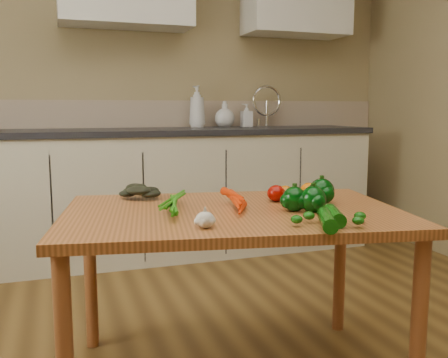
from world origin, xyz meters
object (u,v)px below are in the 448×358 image
pepper_a (294,199)px  tomato_a (276,193)px  leafy_greens (137,188)px  tomato_c (309,191)px  soap_bottle_a (197,107)px  garlic_bulb (205,220)px  soap_bottle_c (225,114)px  carrot_bunch (217,202)px  soap_bottle_b (247,115)px  zucchini_a (334,216)px  pepper_c (313,199)px  zucchini_b (327,220)px  table (233,229)px  pepper_b (321,192)px  tomato_b (285,192)px

pepper_a → tomato_a: (0.02, 0.19, -0.01)m
leafy_greens → tomato_c: (0.68, -0.23, -0.01)m
soap_bottle_a → garlic_bulb: bearing=61.6°
soap_bottle_c → pepper_a: soap_bottle_c is taller
carrot_bunch → tomato_a: bearing=25.9°
tomato_a → tomato_c: size_ratio=1.00×
soap_bottle_b → zucchini_a: (-0.55, -2.20, -0.30)m
tomato_a → garlic_bulb: bearing=-140.0°
pepper_c → zucchini_b: size_ratio=0.49×
soap_bottle_b → tomato_a: bearing=-15.1°
table → soap_bottle_b: (0.79, 1.89, 0.40)m
carrot_bunch → zucchini_b: size_ratio=1.20×
garlic_bulb → pepper_b: size_ratio=0.61×
soap_bottle_a → garlic_bulb: (-0.58, -2.12, -0.36)m
table → pepper_a: size_ratio=15.23×
table → tomato_a: tomato_a is taller
zucchini_b → pepper_b: bearing=62.9°
pepper_b → garlic_bulb: bearing=-157.4°
leafy_greens → zucchini_b: bearing=-54.9°
leafy_greens → tomato_c: 0.72m
pepper_a → tomato_b: size_ratio=1.41×
carrot_bunch → garlic_bulb: bearing=-105.1°
tomato_c → leafy_greens: bearing=161.5°
table → zucchini_b: size_ratio=7.08×
tomato_b → soap_bottle_a: bearing=86.1°
pepper_b → pepper_c: size_ratio=1.07×
table → pepper_a: pepper_a is taller
soap_bottle_c → carrot_bunch: (-0.67, -1.87, -0.30)m
pepper_c → tomato_a: pepper_c is taller
tomato_b → tomato_c: tomato_c is taller
zucchini_a → table: bearing=127.6°
soap_bottle_b → zucchini_a: bearing=-11.4°
soap_bottle_a → zucchini_b: soap_bottle_a is taller
soap_bottle_c → tomato_b: bearing=-84.6°
soap_bottle_a → soap_bottle_c: (0.22, 0.00, -0.06)m
tomato_b → zucchini_b: bearing=-100.3°
carrot_bunch → soap_bottle_a: bearing=86.5°
carrot_bunch → tomato_c: (0.44, 0.09, 0.00)m
table → leafy_greens: bearing=141.9°
tomato_b → tomato_a: bearing=-150.2°
pepper_b → zucchini_b: 0.39m
soap_bottle_c → zucchini_a: soap_bottle_c is taller
tomato_b → pepper_b: bearing=-58.0°
zucchini_b → soap_bottle_b: bearing=74.9°
soap_bottle_b → tomato_c: bearing=-10.5°
pepper_a → tomato_b: 0.24m
soap_bottle_b → garlic_bulb: 2.36m
zucchini_b → garlic_bulb: bearing=162.1°
soap_bottle_c → zucchini_a: (-0.37, -2.20, -0.31)m
leafy_greens → tomato_a: (0.52, -0.24, -0.01)m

